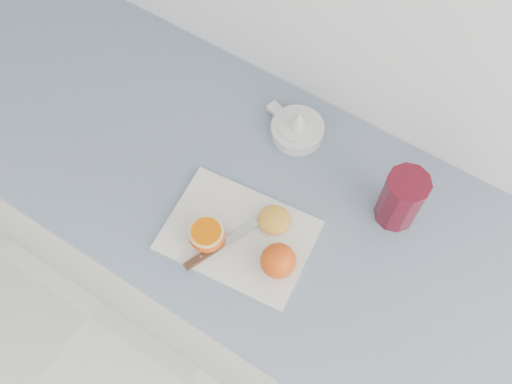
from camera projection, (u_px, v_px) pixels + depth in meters
counter at (280, 274)px, 1.65m from camera, size 2.32×0.64×0.89m
cutting_board at (238, 236)px, 1.22m from camera, size 0.33×0.25×0.01m
whole_orange at (278, 261)px, 1.15m from camera, size 0.07×0.07×0.07m
half_orange at (207, 235)px, 1.19m from camera, size 0.08×0.08×0.05m
squeezed_shell at (274, 220)px, 1.22m from camera, size 0.07×0.07×0.03m
paring_knife at (208, 253)px, 1.19m from camera, size 0.09×0.17×0.01m
citrus_juicer at (297, 128)px, 1.33m from camera, size 0.16×0.12×0.08m
red_tumbler at (401, 200)px, 1.19m from camera, size 0.09×0.09×0.15m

